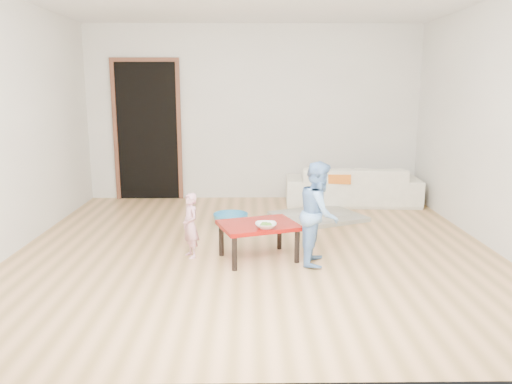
{
  "coord_description": "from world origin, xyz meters",
  "views": [
    {
      "loc": [
        -0.07,
        -5.09,
        1.67
      ],
      "look_at": [
        0.0,
        -0.2,
        0.65
      ],
      "focal_mm": 35.0,
      "sensor_mm": 36.0,
      "label": 1
    }
  ],
  "objects_px": {
    "child_blue": "(319,213)",
    "child_pink": "(190,225)",
    "sofa": "(352,185)",
    "basin": "(231,219)",
    "bowl": "(266,225)",
    "red_table": "(258,241)"
  },
  "relations": [
    {
      "from": "child_blue",
      "to": "child_pink",
      "type": "bearing_deg",
      "value": 93.27
    },
    {
      "from": "sofa",
      "to": "child_pink",
      "type": "height_order",
      "value": "child_pink"
    },
    {
      "from": "child_pink",
      "to": "basin",
      "type": "relative_size",
      "value": 1.51
    },
    {
      "from": "basin",
      "to": "sofa",
      "type": "bearing_deg",
      "value": 32.56
    },
    {
      "from": "child_blue",
      "to": "bowl",
      "type": "bearing_deg",
      "value": 107.65
    },
    {
      "from": "sofa",
      "to": "child_blue",
      "type": "xyz_separation_m",
      "value": [
        -0.83,
        -2.52,
        0.22
      ]
    },
    {
      "from": "child_blue",
      "to": "basin",
      "type": "bearing_deg",
      "value": 44.33
    },
    {
      "from": "child_blue",
      "to": "basin",
      "type": "height_order",
      "value": "child_blue"
    },
    {
      "from": "child_pink",
      "to": "basin",
      "type": "distance_m",
      "value": 1.3
    },
    {
      "from": "sofa",
      "to": "child_blue",
      "type": "relative_size",
      "value": 1.92
    },
    {
      "from": "bowl",
      "to": "child_blue",
      "type": "relative_size",
      "value": 0.2
    },
    {
      "from": "bowl",
      "to": "red_table",
      "type": "bearing_deg",
      "value": 112.46
    },
    {
      "from": "red_table",
      "to": "child_pink",
      "type": "relative_size",
      "value": 1.12
    },
    {
      "from": "bowl",
      "to": "basin",
      "type": "distance_m",
      "value": 1.55
    },
    {
      "from": "sofa",
      "to": "red_table",
      "type": "bearing_deg",
      "value": 62.86
    },
    {
      "from": "child_blue",
      "to": "red_table",
      "type": "bearing_deg",
      "value": 90.85
    },
    {
      "from": "sofa",
      "to": "basin",
      "type": "bearing_deg",
      "value": 35.83
    },
    {
      "from": "sofa",
      "to": "child_pink",
      "type": "distance_m",
      "value": 3.13
    },
    {
      "from": "basin",
      "to": "bowl",
      "type": "bearing_deg",
      "value": -75.07
    },
    {
      "from": "sofa",
      "to": "child_pink",
      "type": "xyz_separation_m",
      "value": [
        -2.09,
        -2.33,
        0.05
      ]
    },
    {
      "from": "red_table",
      "to": "child_pink",
      "type": "height_order",
      "value": "child_pink"
    },
    {
      "from": "sofa",
      "to": "basin",
      "type": "distance_m",
      "value": 2.07
    }
  ]
}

